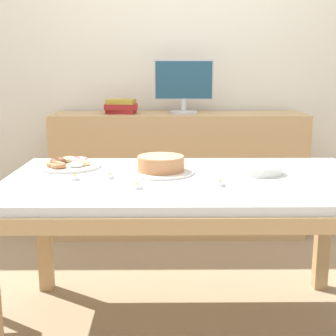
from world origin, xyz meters
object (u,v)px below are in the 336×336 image
(cake_chocolate_round, at_px, (161,166))
(tealight_right_edge, at_px, (110,176))
(pastry_platter, at_px, (68,164))
(tealight_centre, at_px, (75,178))
(book_stack, at_px, (121,106))
(tealight_near_front, at_px, (220,183))
(plate_stack, at_px, (259,169))
(tealight_near_cakes, at_px, (138,186))
(computer_monitor, at_px, (184,87))

(cake_chocolate_round, height_order, tealight_right_edge, cake_chocolate_round)
(cake_chocolate_round, height_order, pastry_platter, cake_chocolate_round)
(tealight_right_edge, height_order, tealight_centre, same)
(book_stack, relative_size, cake_chocolate_round, 0.78)
(tealight_right_edge, bearing_deg, tealight_near_front, -16.23)
(pastry_platter, xyz_separation_m, tealight_near_front, (0.69, -0.38, -0.00))
(book_stack, height_order, cake_chocolate_round, book_stack)
(book_stack, height_order, tealight_right_edge, book_stack)
(tealight_near_front, bearing_deg, tealight_centre, 169.72)
(pastry_platter, distance_m, tealight_right_edge, 0.33)
(book_stack, bearing_deg, plate_stack, -60.01)
(pastry_platter, height_order, plate_stack, same)
(plate_stack, relative_size, tealight_right_edge, 5.25)
(cake_chocolate_round, relative_size, tealight_near_cakes, 7.62)
(tealight_right_edge, xyz_separation_m, tealight_near_front, (0.47, -0.14, 0.00))
(tealight_near_front, bearing_deg, plate_stack, 48.12)
(computer_monitor, bearing_deg, book_stack, 179.82)
(computer_monitor, bearing_deg, tealight_centre, -110.57)
(pastry_platter, distance_m, tealight_near_front, 0.79)
(computer_monitor, relative_size, pastry_platter, 1.35)
(tealight_near_front, bearing_deg, cake_chocolate_round, 135.63)
(plate_stack, xyz_separation_m, tealight_right_edge, (-0.67, -0.09, -0.01))
(computer_monitor, relative_size, tealight_right_edge, 10.60)
(computer_monitor, xyz_separation_m, pastry_platter, (-0.61, -1.13, -0.33))
(tealight_near_cakes, bearing_deg, computer_monitor, 80.99)
(computer_monitor, relative_size, tealight_near_cakes, 10.60)
(computer_monitor, bearing_deg, tealight_near_cakes, -99.01)
(tealight_right_edge, height_order, tealight_near_cakes, same)
(cake_chocolate_round, distance_m, plate_stack, 0.45)
(computer_monitor, xyz_separation_m, tealight_near_front, (0.09, -1.51, -0.34))
(pastry_platter, bearing_deg, plate_stack, -9.37)
(tealight_right_edge, bearing_deg, computer_monitor, 74.62)
(tealight_right_edge, relative_size, tealight_near_cakes, 1.00)
(tealight_near_front, bearing_deg, computer_monitor, 93.37)
(computer_monitor, distance_m, book_stack, 0.47)
(computer_monitor, xyz_separation_m, tealight_near_cakes, (-0.25, -1.55, -0.34))
(plate_stack, bearing_deg, tealight_right_edge, -172.17)
(book_stack, bearing_deg, computer_monitor, -0.18)
(tealight_centre, bearing_deg, tealight_near_cakes, -29.31)
(computer_monitor, height_order, tealight_near_front, computer_monitor)
(plate_stack, relative_size, tealight_centre, 5.25)
(cake_chocolate_round, distance_m, tealight_near_cakes, 0.30)
(plate_stack, xyz_separation_m, tealight_near_cakes, (-0.54, -0.27, -0.01))
(pastry_platter, distance_m, tealight_centre, 0.28)
(cake_chocolate_round, xyz_separation_m, tealight_near_front, (0.24, -0.24, -0.03))
(tealight_near_cakes, distance_m, tealight_near_front, 0.34)
(book_stack, height_order, tealight_near_front, book_stack)
(cake_chocolate_round, height_order, tealight_centre, cake_chocolate_round)
(plate_stack, height_order, tealight_near_front, plate_stack)
(cake_chocolate_round, distance_m, tealight_near_front, 0.34)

